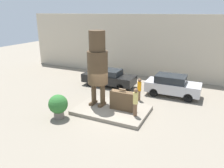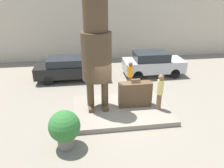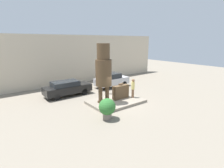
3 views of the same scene
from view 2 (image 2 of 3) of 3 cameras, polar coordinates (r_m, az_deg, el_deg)
ground_plane at (r=10.63m, az=2.56°, el=-7.30°), size 60.00×60.00×0.00m
pedestal at (r=10.58m, az=2.57°, el=-6.77°), size 4.58×3.11×0.23m
building_backdrop at (r=18.27m, az=-2.64°, el=15.91°), size 28.00×0.60×5.96m
statue_figure at (r=9.50m, az=-4.11°, el=9.03°), size 1.32×1.32×4.87m
giant_suitcase at (r=10.49m, az=6.02°, el=-2.65°), size 1.56×0.47×1.41m
tourist at (r=10.23m, az=12.40°, el=-1.70°), size 0.30×0.30×1.75m
parked_car_black at (r=14.29m, az=-10.69°, el=4.18°), size 4.56×1.72×1.48m
parked_car_silver at (r=14.99m, az=10.59°, el=5.38°), size 4.02×1.73×1.62m
planter_pot at (r=8.23m, az=-12.28°, el=-11.10°), size 1.16×1.16×1.50m
worker_hivis at (r=12.68m, az=4.78°, el=2.56°), size 0.28×0.28×1.66m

